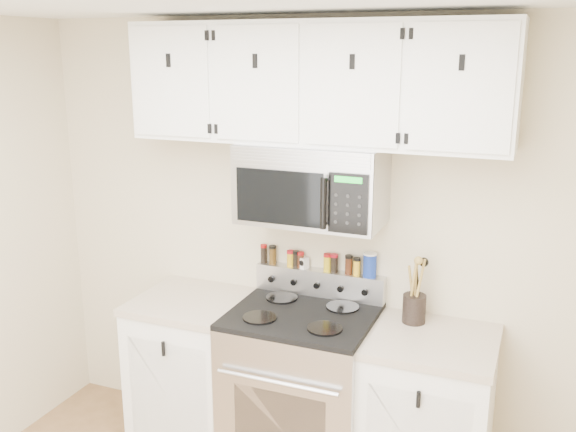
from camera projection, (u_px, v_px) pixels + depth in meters
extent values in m
cube|color=beige|center=(322.00, 243.00, 3.64)|extent=(3.50, 0.01, 2.50)
cube|color=#B7B7BA|center=(302.00, 395.00, 3.55)|extent=(0.76, 0.65, 0.92)
cube|color=black|center=(280.00, 427.00, 3.27)|extent=(0.50, 0.02, 0.40)
cube|color=black|center=(302.00, 316.00, 3.43)|extent=(0.76, 0.65, 0.03)
cube|color=#B7B7BA|center=(320.00, 282.00, 3.67)|extent=(0.76, 0.08, 0.15)
cylinder|color=black|center=(260.00, 318.00, 3.36)|extent=(0.18, 0.18, 0.01)
cylinder|color=black|center=(325.00, 328.00, 3.23)|extent=(0.18, 0.18, 0.01)
cylinder|color=black|center=(282.00, 298.00, 3.63)|extent=(0.18, 0.18, 0.01)
cylinder|color=black|center=(343.00, 307.00, 3.50)|extent=(0.18, 0.18, 0.01)
cube|color=white|center=(195.00, 373.00, 3.83)|extent=(0.62, 0.60, 0.88)
cube|color=tan|center=(192.00, 302.00, 3.71)|extent=(0.64, 0.62, 0.04)
cube|color=white|center=(427.00, 422.00, 3.33)|extent=(0.62, 0.60, 0.88)
cube|color=tan|center=(432.00, 341.00, 3.21)|extent=(0.64, 0.62, 0.04)
cube|color=#9E9EA3|center=(312.00, 184.00, 3.38)|extent=(0.76, 0.38, 0.42)
cube|color=#B7B7BA|center=(299.00, 158.00, 3.16)|extent=(0.73, 0.01, 0.08)
cube|color=black|center=(279.00, 197.00, 3.25)|extent=(0.47, 0.01, 0.28)
cube|color=black|center=(348.00, 204.00, 3.12)|extent=(0.20, 0.01, 0.30)
cylinder|color=black|center=(323.00, 203.00, 3.12)|extent=(0.03, 0.03, 0.26)
cube|color=white|center=(314.00, 83.00, 3.27)|extent=(2.00, 0.33, 0.62)
cube|color=white|center=(170.00, 82.00, 3.39)|extent=(0.46, 0.01, 0.57)
cube|color=black|center=(168.00, 60.00, 3.35)|extent=(0.02, 0.01, 0.07)
cube|color=white|center=(256.00, 84.00, 3.21)|extent=(0.46, 0.01, 0.57)
cube|color=black|center=(255.00, 61.00, 3.17)|extent=(0.03, 0.01, 0.07)
cube|color=white|center=(352.00, 86.00, 3.03)|extent=(0.46, 0.01, 0.57)
cube|color=black|center=(352.00, 62.00, 2.99)|extent=(0.03, 0.01, 0.07)
cube|color=white|center=(460.00, 88.00, 2.84)|extent=(0.46, 0.01, 0.57)
cube|color=black|center=(462.00, 62.00, 2.81)|extent=(0.02, 0.01, 0.07)
cylinder|color=black|center=(414.00, 309.00, 3.37)|extent=(0.12, 0.12, 0.15)
cylinder|color=olive|center=(415.00, 288.00, 3.34)|extent=(0.01, 0.01, 0.28)
cylinder|color=olive|center=(419.00, 287.00, 3.32)|extent=(0.01, 0.01, 0.30)
cylinder|color=olive|center=(412.00, 288.00, 3.36)|extent=(0.01, 0.01, 0.26)
cylinder|color=black|center=(418.00, 288.00, 3.36)|extent=(0.01, 0.01, 0.27)
cylinder|color=olive|center=(413.00, 288.00, 3.32)|extent=(0.01, 0.01, 0.29)
cube|color=white|center=(303.00, 263.00, 3.68)|extent=(0.07, 0.06, 0.06)
cylinder|color=navy|center=(370.00, 266.00, 3.53)|extent=(0.07, 0.07, 0.13)
cylinder|color=white|center=(370.00, 254.00, 3.51)|extent=(0.08, 0.08, 0.01)
cylinder|color=black|center=(264.00, 255.00, 3.76)|extent=(0.04, 0.04, 0.09)
cylinder|color=#960B0B|center=(264.00, 246.00, 3.75)|extent=(0.04, 0.04, 0.02)
cylinder|color=#462F10|center=(273.00, 256.00, 3.74)|extent=(0.04, 0.04, 0.10)
cylinder|color=black|center=(273.00, 247.00, 3.73)|extent=(0.04, 0.04, 0.02)
cylinder|color=gold|center=(291.00, 260.00, 3.70)|extent=(0.04, 0.04, 0.08)
cylinder|color=#A80C17|center=(291.00, 252.00, 3.69)|extent=(0.04, 0.04, 0.02)
cylinder|color=black|center=(296.00, 260.00, 3.69)|extent=(0.04, 0.04, 0.08)
cylinder|color=black|center=(296.00, 252.00, 3.68)|extent=(0.04, 0.04, 0.02)
cylinder|color=#411E0F|center=(301.00, 261.00, 3.68)|extent=(0.04, 0.04, 0.08)
cylinder|color=#9A0B0E|center=(301.00, 253.00, 3.67)|extent=(0.04, 0.04, 0.02)
cylinder|color=gold|center=(327.00, 264.00, 3.62)|extent=(0.04, 0.04, 0.09)
cylinder|color=#9E0C0E|center=(328.00, 255.00, 3.61)|extent=(0.05, 0.05, 0.02)
cylinder|color=black|center=(334.00, 264.00, 3.60)|extent=(0.04, 0.04, 0.09)
cylinder|color=maroon|center=(334.00, 256.00, 3.59)|extent=(0.04, 0.04, 0.02)
cylinder|color=#401E0F|center=(349.00, 266.00, 3.57)|extent=(0.04, 0.04, 0.09)
cylinder|color=black|center=(349.00, 257.00, 3.56)|extent=(0.04, 0.04, 0.02)
cylinder|color=yellow|center=(357.00, 268.00, 3.56)|extent=(0.04, 0.04, 0.08)
cylinder|color=black|center=(357.00, 259.00, 3.54)|extent=(0.04, 0.04, 0.02)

